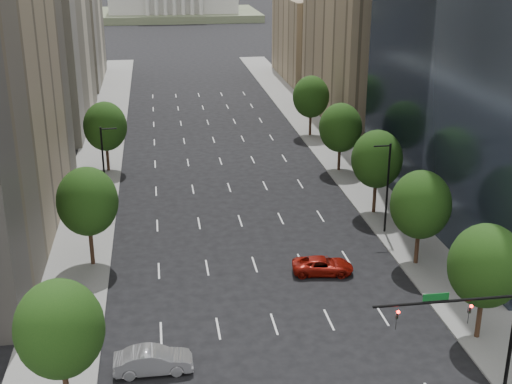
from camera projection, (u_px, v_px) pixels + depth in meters
name	position (u px, v px, depth m)	size (l,w,h in m)	color
sidewalk_left	(84.00, 229.00, 67.07)	(6.00, 200.00, 0.15)	slate
sidewalk_right	(387.00, 212.00, 71.36)	(6.00, 200.00, 0.15)	slate
midrise_cream_left	(32.00, 7.00, 99.55)	(14.00, 30.00, 35.00)	beige
filler_left	(63.00, 36.00, 133.11)	(14.00, 26.00, 18.00)	beige
parking_tan_right	(368.00, 21.00, 104.56)	(14.00, 30.00, 30.00)	#8C7759
filler_right	(317.00, 38.00, 137.60)	(14.00, 26.00, 16.00)	#8C7759
tree_right_1	(486.00, 266.00, 46.92)	(5.20, 5.20, 8.75)	#382316
tree_right_2	(421.00, 205.00, 58.10)	(5.20, 5.20, 8.61)	#382316
tree_right_3	(377.00, 159.00, 69.12)	(5.20, 5.20, 8.89)	#382316
tree_right_4	(340.00, 128.00, 82.25)	(5.20, 5.20, 8.46)	#382316
tree_right_5	(311.00, 97.00, 96.99)	(5.20, 5.20, 8.75)	#382316
tree_left_0	(60.00, 329.00, 39.34)	(5.20, 5.20, 8.75)	#382316
tree_left_1	(87.00, 201.00, 57.81)	(5.20, 5.20, 8.97)	#382316
tree_left_2	(105.00, 126.00, 82.01)	(5.20, 5.20, 8.68)	#382316
streetlight_rn	(387.00, 186.00, 64.78)	(1.70, 0.20, 9.00)	black
streetlight_ln	(104.00, 166.00, 70.33)	(1.70, 0.20, 9.00)	black
traffic_signal	(476.00, 323.00, 41.08)	(9.12, 0.40, 7.38)	black
foothills	(201.00, 19.00, 587.29)	(720.00, 413.00, 263.00)	olive
car_silver	(153.00, 361.00, 44.85)	(1.80, 5.17, 1.70)	#9A9B9F
car_red_far	(323.00, 266.00, 58.16)	(2.39, 5.19, 1.44)	maroon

